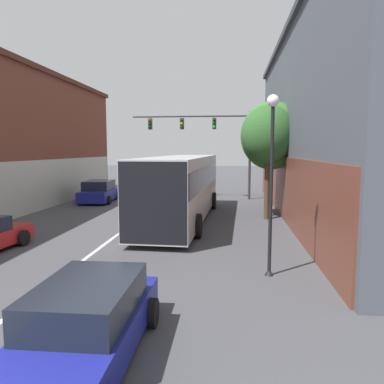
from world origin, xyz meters
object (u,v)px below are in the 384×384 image
(bus, at_px, (182,184))
(street_lamp, at_px, (271,169))
(street_tree_far, at_px, (272,136))
(traffic_signal_gantry, at_px, (209,134))
(parked_car_left_mid, at_px, (100,192))
(hatchback_foreground, at_px, (84,326))
(street_tree_near, at_px, (268,135))

(bus, height_order, street_lamp, street_lamp)
(street_tree_far, bearing_deg, traffic_signal_gantry, 118.58)
(parked_car_left_mid, bearing_deg, street_tree_far, -116.40)
(hatchback_foreground, xyz_separation_m, street_tree_near, (4.26, 13.61, 3.67))
(parked_car_left_mid, height_order, street_tree_far, street_tree_far)
(street_lamp, xyz_separation_m, street_tree_near, (0.72, 8.85, 1.27))
(street_tree_near, bearing_deg, bus, -171.01)
(bus, height_order, hatchback_foreground, bus)
(street_lamp, height_order, street_tree_far, street_tree_far)
(street_tree_near, bearing_deg, traffic_signal_gantry, 113.84)
(traffic_signal_gantry, bearing_deg, bus, -95.89)
(hatchback_foreground, height_order, street_tree_far, street_tree_far)
(street_lamp, height_order, street_tree_near, street_tree_near)
(parked_car_left_mid, xyz_separation_m, traffic_signal_gantry, (7.42, 2.28, 4.00))
(parked_car_left_mid, relative_size, traffic_signal_gantry, 0.55)
(bus, relative_size, street_lamp, 2.46)
(hatchback_foreground, relative_size, street_tree_far, 0.76)
(bus, bearing_deg, street_tree_near, -78.99)
(bus, bearing_deg, parked_car_left_mid, 48.83)
(parked_car_left_mid, height_order, street_lamp, street_lamp)
(parked_car_left_mid, relative_size, street_tree_far, 0.78)
(street_tree_near, height_order, street_tree_far, street_tree_far)
(hatchback_foreground, distance_m, parked_car_left_mid, 20.19)
(traffic_signal_gantry, relative_size, street_tree_near, 1.48)
(bus, distance_m, hatchback_foreground, 12.99)
(street_tree_near, bearing_deg, street_tree_far, 74.04)
(street_lamp, bearing_deg, bus, 113.62)
(street_lamp, bearing_deg, street_tree_far, 84.20)
(bus, xyz_separation_m, street_tree_far, (4.57, 1.64, 2.48))
(street_lamp, distance_m, street_tree_near, 8.97)
(bus, relative_size, traffic_signal_gantry, 1.45)
(parked_car_left_mid, distance_m, street_lamp, 17.69)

